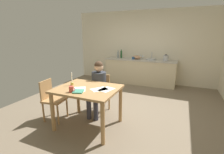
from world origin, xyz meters
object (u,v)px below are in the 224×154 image
Objects in this scene: mixing_bowl at (137,57)px; wine_glass_near_sink at (143,56)px; chair_at_table at (101,91)px; sink_unit at (151,59)px; book_magazine at (78,91)px; teacup_on_counter at (133,58)px; coffee_mug at (71,89)px; chair_side_empty at (52,98)px; bottle_vinegar at (121,54)px; wine_glass_back_left at (137,55)px; stovetop_kettle at (166,58)px; wine_glass_by_kettle at (140,56)px; person_seated at (98,85)px; candlestick at (72,82)px; bottle_oil at (118,54)px; dining_table at (88,94)px.

mixing_bowl is 1.80× the size of wine_glass_near_sink.
sink_unit is (0.67, 2.56, 0.45)m from chair_at_table.
teacup_on_counter is (0.01, 3.37, 0.15)m from book_magazine.
teacup_on_counter reaches higher than coffee_mug.
sink_unit reaches higher than chair_side_empty.
wine_glass_back_left is (0.59, 0.11, -0.02)m from bottle_vinegar.
wine_glass_near_sink is (0.17, 0.17, 0.05)m from mixing_bowl.
mixing_bowl is 1.26× the size of stovetop_kettle.
wine_glass_near_sink is 1.00× the size of wine_glass_by_kettle.
person_seated is 2.79m from sink_unit.
wine_glass_near_sink is at bearing 72.55° from chair_side_empty.
wine_glass_back_left is at bearing 171.67° from stovetop_kettle.
book_magazine is (0.06, -0.96, 0.32)m from chair_at_table.
book_magazine is 1.24× the size of wine_glass_by_kettle.
wine_glass_near_sink is at bearing 0.00° from wine_glass_back_left.
bottle_vinegar reaches higher than stovetop_kettle.
bottle_oil reaches higher than candlestick.
wine_glass_by_kettle is at bearing 8.59° from bottle_oil.
chair_at_table reaches higher than book_magazine.
mixing_bowl is at bearing -3.23° from bottle_oil.
bottle_oil is 0.92m from wine_glass_near_sink.
wine_glass_near_sink is (0.39, 3.71, 0.17)m from coffee_mug.
wine_glass_back_left is at bearing 87.04° from chair_at_table.
wine_glass_by_kettle is at bearing 74.04° from chair_side_empty.
wine_glass_back_left is at bearing 9.90° from bottle_oil.
mixing_bowl is at bearing -136.33° from wine_glass_near_sink.
book_magazine is at bearing -92.89° from wine_glass_by_kettle.
bottle_oil is at bearing 101.94° from person_seated.
candlestick is 1.67× the size of wine_glass_by_kettle.
book_magazine is 3.61m from bottle_oil.
sink_unit reaches higher than mixing_bowl.
person_seated is 9.92× the size of coffee_mug.
wine_glass_near_sink is at bearing 8.06° from bottle_vinegar.
person_seated is 0.83m from book_magazine.
dining_table is 0.57m from person_seated.
person_seated reaches higher than wine_glass_by_kettle.
mixing_bowl is (0.46, 3.21, 0.10)m from candlestick.
stovetop_kettle is (1.16, 2.55, 0.52)m from chair_at_table.
sink_unit is 0.45m from wine_glass_by_kettle.
sink_unit is 1.25× the size of bottle_oil.
wine_glass_near_sink is (1.09, 3.47, 0.54)m from chair_side_empty.
stovetop_kettle is at bearing -9.32° from wine_glass_by_kettle.
bottle_vinegar is 2.04× the size of wine_glass_back_left.
person_seated is at bearing 75.04° from book_magazine.
mixing_bowl reaches higher than chair_at_table.
chair_at_table is at bearing 45.96° from chair_side_empty.
teacup_on_counter is (0.81, 3.17, 0.47)m from chair_side_empty.
teacup_on_counter is at bearing 88.31° from chair_at_table.
book_magazine is 0.67× the size of bottle_oil.
bottle_oil is at bearing -170.10° from wine_glass_back_left.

